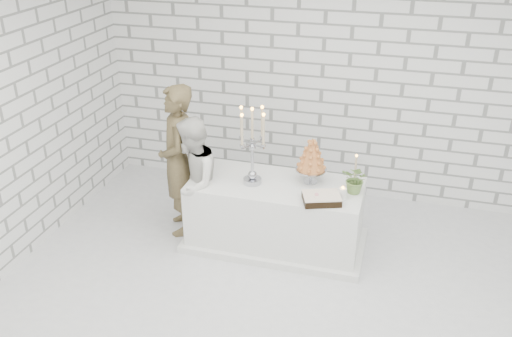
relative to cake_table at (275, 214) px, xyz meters
The scene contains 11 objects.
ground 1.29m from the cake_table, 65.00° to the right, with size 6.00×5.00×0.01m, color silver.
wall_back 1.85m from the cake_table, 69.18° to the left, with size 6.00×0.01×3.00m, color white.
cake_table is the anchor object (origin of this frame).
groom 1.20m from the cake_table, behind, with size 0.62×0.41×1.71m, color #4E4029.
bride 0.94m from the cake_table, behind, with size 0.69×0.54×1.43m, color silver.
candelabra 0.83m from the cake_table, 166.66° to the right, with size 0.34×0.34×0.84m, color #A3A4AE, non-canonical shape.
croquembouche 0.72m from the cake_table, 19.87° to the left, with size 0.33×0.33×0.51m, color #B96733, non-canonical shape.
chocolate_cake 0.71m from the cake_table, 26.28° to the right, with size 0.36×0.26×0.08m, color black.
pillar_candle 0.84m from the cake_table, 11.22° to the right, with size 0.08×0.08×0.12m, color white.
extra_taper 0.97m from the cake_table, 14.02° to the left, with size 0.06×0.06×0.32m, color #C3AF8D.
flowers 0.97m from the cake_table, ahead, with size 0.27×0.23×0.30m, color #4D733B.
Camera 1 is at (0.65, -3.82, 3.46)m, focal length 38.83 mm.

